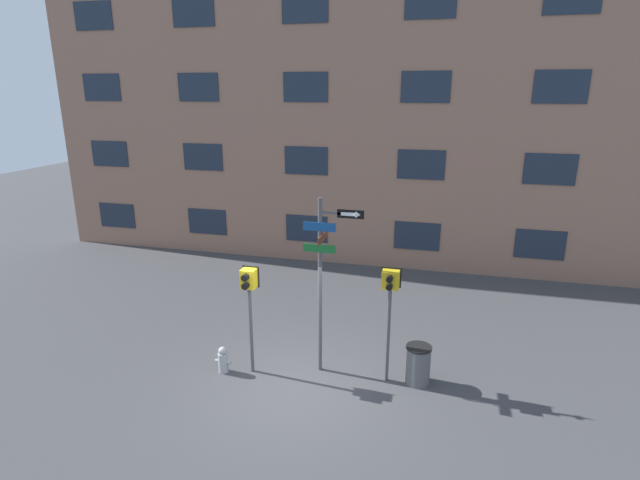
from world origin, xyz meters
TOP-DOWN VIEW (x-y plane):
  - ground_plane at (0.00, 0.00)m, footprint 60.00×60.00m
  - building_facade at (0.00, 8.44)m, footprint 24.00×0.64m
  - street_sign_pole at (0.45, 0.88)m, footprint 1.28×0.77m
  - pedestrian_signal_left at (-1.10, 0.43)m, footprint 0.37×0.40m
  - pedestrian_signal_right at (1.89, 0.82)m, footprint 0.42×0.40m
  - fire_hydrant at (-1.73, 0.25)m, footprint 0.38×0.22m
  - trash_bin at (2.55, 0.89)m, footprint 0.56×0.56m

SIDE VIEW (x-z plane):
  - ground_plane at x=0.00m, z-range 0.00..0.00m
  - fire_hydrant at x=-1.73m, z-range -0.01..0.61m
  - trash_bin at x=2.55m, z-range 0.00..0.88m
  - pedestrian_signal_left at x=-1.10m, z-range 0.72..3.21m
  - pedestrian_signal_right at x=1.89m, z-range 0.76..3.35m
  - street_sign_pole at x=0.45m, z-range 0.41..4.41m
  - building_facade at x=0.00m, z-range 0.00..12.44m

